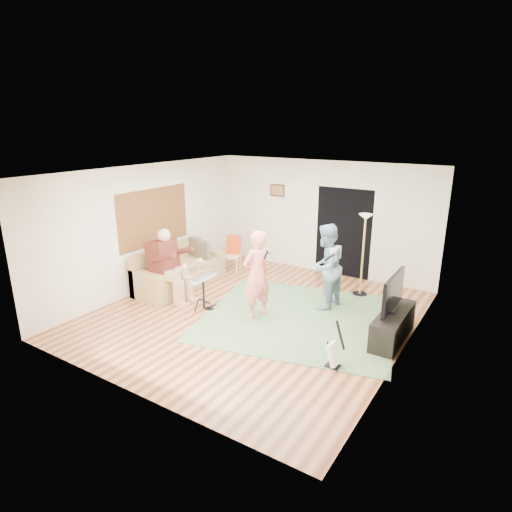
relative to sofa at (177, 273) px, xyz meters
The scene contains 19 objects.
floor 2.34m from the sofa, ahead, with size 6.00×6.00×0.00m, color brown.
walls 2.55m from the sofa, ahead, with size 5.50×6.00×2.70m, color #EFE4CF, non-canonical shape.
ceiling 3.34m from the sofa, ahead, with size 6.00×6.00×0.00m, color white.
window_blinds 1.34m from the sofa, 161.87° to the right, with size 2.05×2.05×0.00m, color brown.
doorway 3.96m from the sofa, 42.88° to the left, with size 2.10×2.10×0.00m, color black.
picture_frame 3.27m from the sofa, 68.39° to the left, with size 0.42×0.03×0.32m, color #3F2314.
area_rug 3.10m from the sofa, ahead, with size 3.46×3.19×0.02m, color #557949.
sofa is the anchor object (origin of this frame).
drummer 0.84m from the sofa, 55.72° to the right, with size 0.97×0.54×1.49m.
drum_kit 1.45m from the sofa, 26.61° to the right, with size 0.37×0.65×0.67m.
singer 2.48m from the sofa, ahead, with size 0.61×0.40×1.68m, color #F37769.
microphone 2.78m from the sofa, ahead, with size 0.06×0.06×0.24m, color black, non-canonical shape.
guitarist 3.39m from the sofa, 11.36° to the left, with size 0.82×0.64×1.70m, color #728FA6.
guitar_held 3.64m from the sofa, 10.72° to the left, with size 0.12×0.60×0.26m, color white, non-canonical shape.
guitar_spare 4.50m from the sofa, 16.64° to the right, with size 0.28×0.25×0.78m.
torchiere_lamp 4.13m from the sofa, 24.88° to the left, with size 0.31×0.31×1.75m.
dining_chair 1.54m from the sofa, 71.10° to the left, with size 0.48×0.50×0.88m.
tv_cabinet 4.80m from the sofa, ahead, with size 0.40×1.40×0.50m, color black.
television 4.78m from the sofa, ahead, with size 0.06×1.05×0.61m, color black.
Camera 1 is at (4.07, -6.31, 3.51)m, focal length 30.00 mm.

